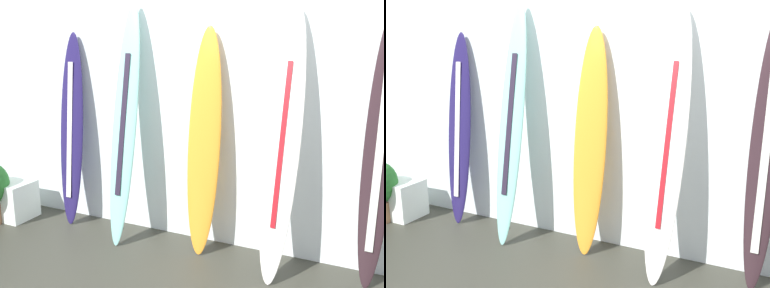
% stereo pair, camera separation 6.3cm
% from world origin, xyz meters
% --- Properties ---
extents(wall_back, '(7.20, 0.20, 2.80)m').
position_xyz_m(wall_back, '(0.00, 1.30, 1.40)').
color(wall_back, silver).
rests_on(wall_back, ground).
extents(surfboard_navy, '(0.28, 0.30, 1.94)m').
position_xyz_m(surfboard_navy, '(-1.63, 1.03, 0.97)').
color(surfboard_navy, '#22194D').
rests_on(surfboard_navy, ground).
extents(surfboard_seafoam, '(0.25, 0.49, 2.21)m').
position_xyz_m(surfboard_seafoam, '(-0.92, 0.92, 1.09)').
color(surfboard_seafoam, '#80C6BA').
rests_on(surfboard_seafoam, ground).
extents(surfboard_sunset, '(0.31, 0.33, 1.98)m').
position_xyz_m(surfboard_sunset, '(-0.17, 1.01, 0.98)').
color(surfboard_sunset, orange).
rests_on(surfboard_sunset, ground).
extents(surfboard_ivory, '(0.30, 0.54, 2.14)m').
position_xyz_m(surfboard_ivory, '(0.54, 0.89, 1.05)').
color(surfboard_ivory, silver).
rests_on(surfboard_ivory, ground).
extents(surfboard_charcoal, '(0.24, 0.30, 2.11)m').
position_xyz_m(surfboard_charcoal, '(1.22, 1.04, 1.06)').
color(surfboard_charcoal, '#2C1C21').
rests_on(surfboard_charcoal, ground).
extents(display_block_left, '(0.36, 0.36, 0.40)m').
position_xyz_m(display_block_left, '(-2.28, 0.82, 0.20)').
color(display_block_left, white).
rests_on(display_block_left, ground).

